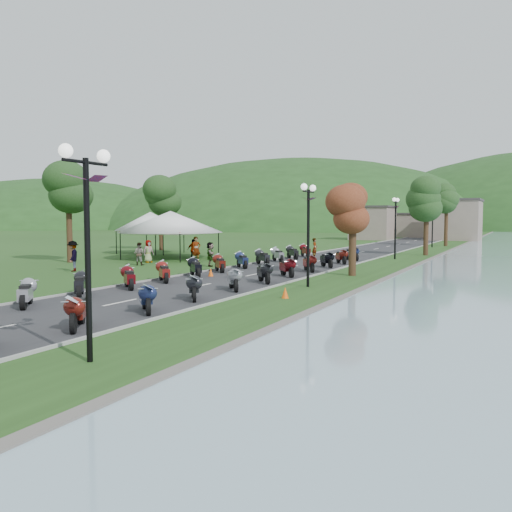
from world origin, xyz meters
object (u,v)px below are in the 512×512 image
at_px(vendor_tent_main, 171,235).
at_px(pedestrian_c, 73,271).
at_px(pedestrian_b, 139,265).
at_px(pedestrian_a, 196,262).
at_px(streetlamp_near, 88,257).

relative_size(vendor_tent_main, pedestrian_c, 2.98).
height_order(pedestrian_b, pedestrian_c, pedestrian_c).
bearing_deg(pedestrian_b, pedestrian_c, 68.55).
bearing_deg(pedestrian_c, pedestrian_a, 127.47).
bearing_deg(streetlamp_near, pedestrian_b, 126.10).
relative_size(pedestrian_a, pedestrian_c, 1.01).
height_order(pedestrian_a, pedestrian_c, pedestrian_a).
distance_m(pedestrian_a, pedestrian_c, 10.17).
bearing_deg(pedestrian_a, streetlamp_near, -119.38).
xyz_separation_m(vendor_tent_main, pedestrian_b, (1.65, -6.28, -2.00)).
distance_m(vendor_tent_main, pedestrian_a, 4.78).
bearing_deg(vendor_tent_main, pedestrian_b, -75.25).
bearing_deg(vendor_tent_main, pedestrian_a, -28.18).
height_order(streetlamp_near, pedestrian_a, streetlamp_near).
xyz_separation_m(pedestrian_a, pedestrian_b, (-2.17, -4.23, 0.00)).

